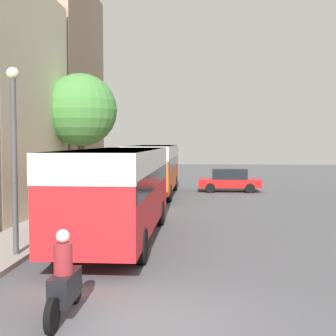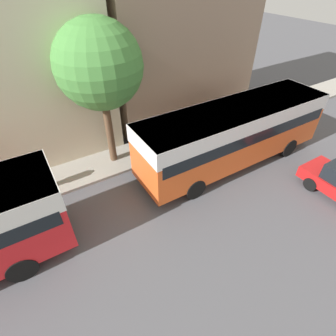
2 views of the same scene
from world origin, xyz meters
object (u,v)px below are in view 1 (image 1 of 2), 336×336
object	(u,v)px
bus_lead	(118,182)
bus_following	(154,163)
car_crossing	(229,180)
pedestrian_near_curb	(71,195)
motorcycle_behind_lead	(64,283)

from	to	relation	value
bus_lead	bus_following	size ratio (longest dim) A/B	0.97
bus_following	car_crossing	world-z (taller)	bus_following
car_crossing	bus_lead	bearing A→B (deg)	-16.70
bus_following	pedestrian_near_curb	world-z (taller)	bus_following
motorcycle_behind_lead	pedestrian_near_curb	distance (m)	11.81
bus_lead	pedestrian_near_curb	xyz separation A→B (m)	(-2.88, 4.37, -1.01)
pedestrian_near_curb	bus_lead	bearing A→B (deg)	-56.63
bus_lead	motorcycle_behind_lead	distance (m)	7.15
bus_lead	motorcycle_behind_lead	bearing A→B (deg)	-88.31
motorcycle_behind_lead	pedestrian_near_curb	world-z (taller)	pedestrian_near_curb
bus_lead	bus_following	distance (m)	13.23
car_crossing	bus_following	bearing A→B (deg)	-62.07
bus_following	car_crossing	size ratio (longest dim) A/B	2.41
bus_following	car_crossing	xyz separation A→B (m)	(4.86, 2.58, -1.22)
bus_following	pedestrian_near_curb	bearing A→B (deg)	-107.29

